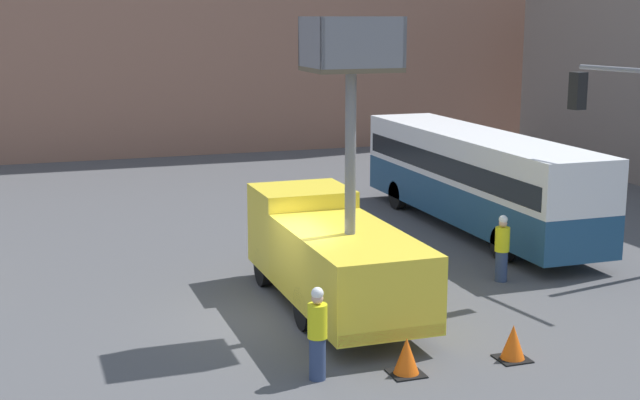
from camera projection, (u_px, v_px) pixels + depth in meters
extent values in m
plane|color=#4C4C4F|center=(275.00, 319.00, 20.48)|extent=(120.00, 120.00, 0.00)
cube|color=yellow|center=(302.00, 227.00, 23.05)|extent=(2.37, 2.09, 2.07)
cube|color=yellow|center=(350.00, 270.00, 19.86)|extent=(2.37, 4.88, 1.66)
cube|color=red|center=(392.00, 334.00, 17.79)|extent=(2.32, 0.10, 0.24)
cylinder|color=black|center=(264.00, 267.00, 22.92)|extent=(0.30, 0.98, 0.98)
cylinder|color=black|center=(339.00, 260.00, 23.58)|extent=(0.30, 0.98, 0.98)
cylinder|color=black|center=(306.00, 308.00, 19.69)|extent=(0.30, 0.98, 0.98)
cylinder|color=black|center=(392.00, 299.00, 20.35)|extent=(0.30, 0.98, 0.98)
cylinder|color=slate|center=(350.00, 154.00, 19.33)|extent=(0.24, 0.24, 3.56)
cube|color=brown|center=(351.00, 69.00, 18.96)|extent=(1.87, 1.53, 0.10)
cube|color=slate|center=(311.00, 42.00, 18.56)|extent=(0.08, 1.53, 1.05)
cube|color=slate|center=(390.00, 41.00, 19.12)|extent=(0.08, 1.53, 1.05)
cube|color=slate|center=(339.00, 41.00, 19.51)|extent=(1.87, 0.08, 1.05)
cube|color=slate|center=(364.00, 43.00, 18.17)|extent=(1.87, 0.08, 1.05)
cube|color=navy|center=(474.00, 198.00, 28.82)|extent=(2.43, 11.96, 1.23)
cube|color=silver|center=(476.00, 157.00, 28.54)|extent=(2.43, 11.96, 1.50)
cube|color=black|center=(475.00, 163.00, 28.59)|extent=(2.45, 11.48, 0.66)
cylinder|color=black|center=(397.00, 195.00, 32.03)|extent=(0.30, 1.00, 1.00)
cylinder|color=black|center=(451.00, 191.00, 32.70)|extent=(0.30, 1.00, 1.00)
cylinder|color=black|center=(503.00, 244.00, 25.16)|extent=(0.30, 1.00, 1.00)
cylinder|color=black|center=(568.00, 238.00, 25.83)|extent=(0.30, 1.00, 1.00)
cylinder|color=slate|center=(630.00, 70.00, 22.17)|extent=(0.65, 3.37, 0.13)
cube|color=black|center=(578.00, 91.00, 21.49)|extent=(0.37, 0.37, 0.90)
sphere|color=red|center=(578.00, 80.00, 21.44)|extent=(0.20, 0.20, 0.20)
cylinder|color=navy|center=(317.00, 358.00, 16.99)|extent=(0.32, 0.32, 0.84)
cylinder|color=yellow|center=(317.00, 321.00, 16.84)|extent=(0.38, 0.38, 0.66)
sphere|color=tan|center=(317.00, 298.00, 16.75)|extent=(0.23, 0.23, 0.23)
sphere|color=white|center=(317.00, 293.00, 16.73)|extent=(0.24, 0.24, 0.24)
cylinder|color=navy|center=(501.00, 266.00, 23.30)|extent=(0.32, 0.32, 0.81)
cylinder|color=yellow|center=(502.00, 239.00, 23.15)|extent=(0.38, 0.38, 0.64)
sphere|color=tan|center=(503.00, 223.00, 23.06)|extent=(0.22, 0.22, 0.22)
sphere|color=white|center=(503.00, 219.00, 23.04)|extent=(0.23, 0.23, 0.23)
cube|color=black|center=(512.00, 359.00, 18.05)|extent=(0.64, 0.64, 0.03)
cone|color=#F25B0F|center=(513.00, 342.00, 17.98)|extent=(0.51, 0.51, 0.74)
cube|color=black|center=(406.00, 373.00, 17.31)|extent=(0.65, 0.65, 0.03)
cone|color=#F25B0F|center=(406.00, 356.00, 17.24)|extent=(0.52, 0.52, 0.75)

